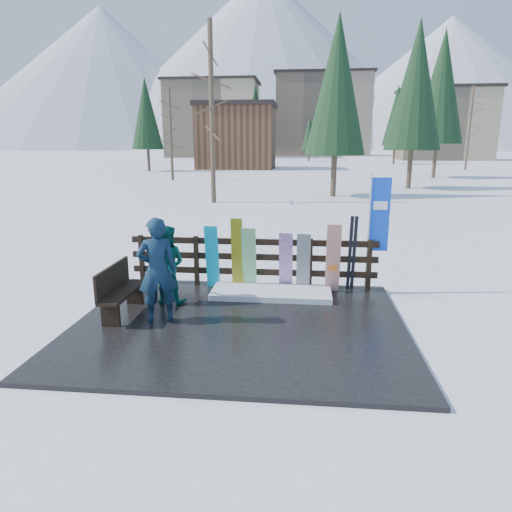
# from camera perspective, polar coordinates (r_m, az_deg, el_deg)

# --- Properties ---
(ground) EXTENTS (700.00, 700.00, 0.00)m
(ground) POSITION_cam_1_polar(r_m,az_deg,el_deg) (8.50, -2.09, -8.80)
(ground) COLOR white
(ground) RESTS_ON ground
(deck) EXTENTS (6.00, 5.00, 0.08)m
(deck) POSITION_cam_1_polar(r_m,az_deg,el_deg) (8.48, -2.09, -8.56)
(deck) COLOR black
(deck) RESTS_ON ground
(fence) EXTENTS (5.60, 0.10, 1.15)m
(fence) POSITION_cam_1_polar(r_m,az_deg,el_deg) (10.34, -0.44, -0.34)
(fence) COLOR black
(fence) RESTS_ON deck
(snow_patch) EXTENTS (2.57, 1.00, 0.12)m
(snow_patch) POSITION_cam_1_polar(r_m,az_deg,el_deg) (9.89, 1.91, -4.62)
(snow_patch) COLOR white
(snow_patch) RESTS_ON deck
(bench) EXTENTS (0.41, 1.50, 0.97)m
(bench) POSITION_cam_1_polar(r_m,az_deg,el_deg) (9.07, -16.79, -3.93)
(bench) COLOR black
(bench) RESTS_ON deck
(snowboard_0) EXTENTS (0.30, 0.27, 1.45)m
(snowboard_0) POSITION_cam_1_polar(r_m,az_deg,el_deg) (10.25, -5.50, -0.14)
(snowboard_0) COLOR #09BDE2
(snowboard_0) RESTS_ON deck
(snowboard_1) EXTENTS (0.32, 0.26, 1.43)m
(snowboard_1) POSITION_cam_1_polar(r_m,az_deg,el_deg) (10.12, -0.87, -0.34)
(snowboard_1) COLOR silver
(snowboard_1) RESTS_ON deck
(snowboard_2) EXTENTS (0.25, 0.22, 1.63)m
(snowboard_2) POSITION_cam_1_polar(r_m,az_deg,el_deg) (10.13, -2.38, 0.26)
(snowboard_2) COLOR #F4F812
(snowboard_2) RESTS_ON deck
(snowboard_3) EXTENTS (0.29, 0.43, 1.35)m
(snowboard_3) POSITION_cam_1_polar(r_m,az_deg,el_deg) (10.07, 3.74, -0.65)
(snowboard_3) COLOR white
(snowboard_3) RESTS_ON deck
(snowboard_4) EXTENTS (0.30, 0.23, 1.32)m
(snowboard_4) POSITION_cam_1_polar(r_m,az_deg,el_deg) (10.07, 5.93, -0.81)
(snowboard_4) COLOR black
(snowboard_4) RESTS_ON deck
(snowboard_5) EXTENTS (0.31, 0.25, 1.53)m
(snowboard_5) POSITION_cam_1_polar(r_m,az_deg,el_deg) (10.06, 9.62, -0.30)
(snowboard_5) COLOR silver
(snowboard_5) RESTS_ON deck
(ski_pair_a) EXTENTS (0.16, 0.24, 1.56)m
(ski_pair_a) POSITION_cam_1_polar(r_m,az_deg,el_deg) (10.21, -2.23, 0.15)
(ski_pair_a) COLOR #B41627
(ski_pair_a) RESTS_ON deck
(ski_pair_b) EXTENTS (0.17, 0.34, 1.72)m
(ski_pair_b) POSITION_cam_1_polar(r_m,az_deg,el_deg) (10.15, 11.90, 0.25)
(ski_pair_b) COLOR black
(ski_pair_b) RESTS_ON deck
(rental_flag) EXTENTS (0.45, 0.04, 2.60)m
(rental_flag) POSITION_cam_1_polar(r_m,az_deg,el_deg) (10.27, 14.89, 4.49)
(rental_flag) COLOR silver
(rental_flag) RESTS_ON deck
(person_front) EXTENTS (0.83, 0.70, 1.94)m
(person_front) POSITION_cam_1_polar(r_m,az_deg,el_deg) (8.44, -12.24, -1.74)
(person_front) COLOR #143447
(person_front) RESTS_ON deck
(person_back) EXTENTS (0.84, 0.68, 1.61)m
(person_back) POSITION_cam_1_polar(r_m,az_deg,el_deg) (9.45, -11.11, -1.04)
(person_back) COLOR #0A5B4B
(person_back) RESTS_ON deck
(resort_buildings) EXTENTS (73.00, 87.60, 22.60)m
(resort_buildings) POSITION_cam_1_polar(r_m,az_deg,el_deg) (123.35, 6.13, 16.78)
(resort_buildings) COLOR tan
(resort_buildings) RESTS_ON ground
(trees) EXTENTS (42.04, 68.64, 13.19)m
(trees) POSITION_cam_1_polar(r_m,az_deg,el_deg) (56.22, 10.37, 16.12)
(trees) COLOR #382B1E
(trees) RESTS_ON ground
(mountains) EXTENTS (520.00, 260.00, 120.00)m
(mountains) POSITION_cam_1_polar(r_m,az_deg,el_deg) (339.64, 4.20, 21.73)
(mountains) COLOR white
(mountains) RESTS_ON ground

